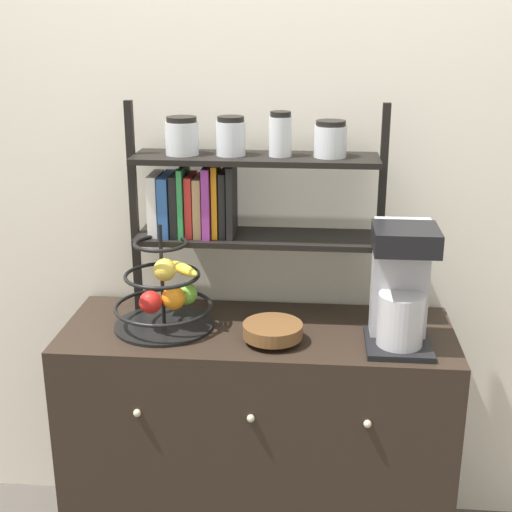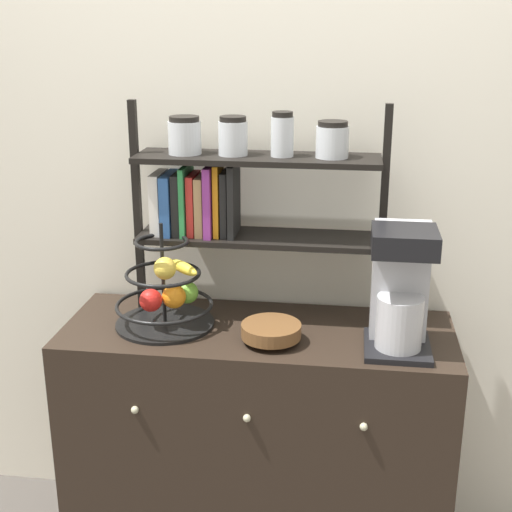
% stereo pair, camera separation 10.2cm
% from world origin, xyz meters
% --- Properties ---
extents(wall_back, '(7.00, 0.05, 2.60)m').
position_xyz_m(wall_back, '(0.00, 0.51, 1.30)').
color(wall_back, silver).
rests_on(wall_back, ground_plane).
extents(sideboard, '(1.25, 0.48, 0.83)m').
position_xyz_m(sideboard, '(0.00, 0.23, 0.42)').
color(sideboard, black).
rests_on(sideboard, ground_plane).
extents(coffee_maker, '(0.20, 0.22, 0.38)m').
position_xyz_m(coffee_maker, '(0.43, 0.16, 1.02)').
color(coffee_maker, black).
rests_on(coffee_maker, sideboard).
extents(fruit_stand, '(0.32, 0.32, 0.34)m').
position_xyz_m(fruit_stand, '(-0.29, 0.21, 0.94)').
color(fruit_stand, black).
rests_on(fruit_stand, sideboard).
extents(wooden_bowl, '(0.18, 0.18, 0.06)m').
position_xyz_m(wooden_bowl, '(0.05, 0.14, 0.87)').
color(wooden_bowl, brown).
rests_on(wooden_bowl, sideboard).
extents(shelf_hutch, '(0.82, 0.20, 0.70)m').
position_xyz_m(shelf_hutch, '(-0.10, 0.35, 1.26)').
color(shelf_hutch, black).
rests_on(shelf_hutch, sideboard).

